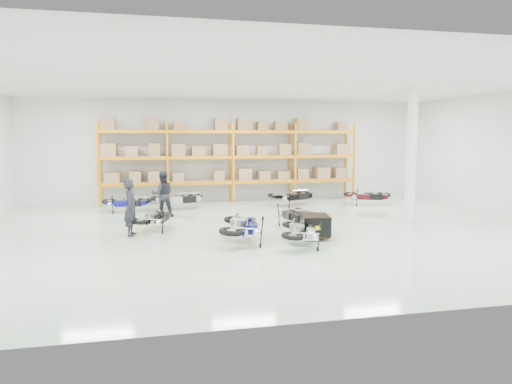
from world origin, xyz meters
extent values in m
plane|color=#B3C7B3|center=(0.00, 0.00, 0.00)|extent=(18.00, 18.00, 0.00)
plane|color=white|center=(0.00, 0.00, 4.50)|extent=(18.00, 18.00, 0.00)
plane|color=silver|center=(0.00, 7.00, 2.25)|extent=(18.00, 0.00, 18.00)
plane|color=silver|center=(0.00, -7.00, 2.25)|extent=(18.00, 0.00, 18.00)
cube|color=orange|center=(-5.60, 6.00, 1.75)|extent=(0.08, 0.08, 3.50)
cube|color=orange|center=(-5.60, 6.90, 1.75)|extent=(0.08, 0.08, 3.50)
cube|color=orange|center=(-2.80, 6.00, 1.75)|extent=(0.08, 0.08, 3.50)
cube|color=orange|center=(-2.80, 6.90, 1.75)|extent=(0.08, 0.08, 3.50)
cube|color=orange|center=(0.00, 6.00, 1.75)|extent=(0.08, 0.08, 3.50)
cube|color=orange|center=(0.00, 6.90, 1.75)|extent=(0.08, 0.08, 3.50)
cube|color=orange|center=(2.80, 6.00, 1.75)|extent=(0.08, 0.08, 3.50)
cube|color=orange|center=(2.80, 6.90, 1.75)|extent=(0.08, 0.08, 3.50)
cube|color=orange|center=(5.60, 6.00, 1.75)|extent=(0.08, 0.08, 3.50)
cube|color=orange|center=(5.60, 6.90, 1.75)|extent=(0.08, 0.08, 3.50)
cube|color=orange|center=(-4.20, 6.00, 0.90)|extent=(2.70, 0.08, 0.12)
cube|color=orange|center=(-4.20, 6.90, 0.90)|extent=(2.70, 0.08, 0.12)
cube|color=#AC7E59|center=(-4.20, 6.45, 0.97)|extent=(2.68, 0.88, 0.02)
cube|color=#AC7E59|center=(-4.20, 6.45, 1.20)|extent=(2.40, 0.70, 0.44)
cube|color=orange|center=(-1.40, 6.00, 0.90)|extent=(2.70, 0.08, 0.12)
cube|color=orange|center=(-1.40, 6.90, 0.90)|extent=(2.70, 0.08, 0.12)
cube|color=#AC7E59|center=(-1.40, 6.45, 0.97)|extent=(2.68, 0.88, 0.02)
cube|color=#AC7E59|center=(-1.40, 6.45, 1.20)|extent=(2.40, 0.70, 0.44)
cube|color=orange|center=(1.40, 6.00, 0.90)|extent=(2.70, 0.08, 0.12)
cube|color=orange|center=(1.40, 6.90, 0.90)|extent=(2.70, 0.08, 0.12)
cube|color=#AC7E59|center=(1.40, 6.45, 0.97)|extent=(2.68, 0.88, 0.02)
cube|color=#AC7E59|center=(1.40, 6.45, 1.20)|extent=(2.40, 0.70, 0.44)
cube|color=orange|center=(4.20, 6.00, 0.90)|extent=(2.70, 0.08, 0.12)
cube|color=orange|center=(4.20, 6.90, 0.90)|extent=(2.70, 0.08, 0.12)
cube|color=#AC7E59|center=(4.20, 6.45, 0.97)|extent=(2.68, 0.88, 0.02)
cube|color=#AC7E59|center=(4.20, 6.45, 1.20)|extent=(2.40, 0.70, 0.44)
cube|color=orange|center=(-4.20, 6.00, 2.00)|extent=(2.70, 0.08, 0.12)
cube|color=orange|center=(-4.20, 6.90, 2.00)|extent=(2.70, 0.08, 0.12)
cube|color=#AC7E59|center=(-4.20, 6.45, 2.07)|extent=(2.68, 0.88, 0.02)
cube|color=#AC7E59|center=(-4.20, 6.45, 2.30)|extent=(2.40, 0.70, 0.44)
cube|color=orange|center=(-1.40, 6.00, 2.00)|extent=(2.70, 0.08, 0.12)
cube|color=orange|center=(-1.40, 6.90, 2.00)|extent=(2.70, 0.08, 0.12)
cube|color=#AC7E59|center=(-1.40, 6.45, 2.07)|extent=(2.68, 0.88, 0.02)
cube|color=#AC7E59|center=(-1.40, 6.45, 2.30)|extent=(2.40, 0.70, 0.44)
cube|color=orange|center=(1.40, 6.00, 2.00)|extent=(2.70, 0.08, 0.12)
cube|color=orange|center=(1.40, 6.90, 2.00)|extent=(2.70, 0.08, 0.12)
cube|color=#AC7E59|center=(1.40, 6.45, 2.07)|extent=(2.68, 0.88, 0.02)
cube|color=#AC7E59|center=(1.40, 6.45, 2.30)|extent=(2.40, 0.70, 0.44)
cube|color=orange|center=(4.20, 6.00, 2.00)|extent=(2.70, 0.08, 0.12)
cube|color=orange|center=(4.20, 6.90, 2.00)|extent=(2.70, 0.08, 0.12)
cube|color=#AC7E59|center=(4.20, 6.45, 2.07)|extent=(2.68, 0.88, 0.02)
cube|color=#AC7E59|center=(4.20, 6.45, 2.30)|extent=(2.40, 0.70, 0.44)
cube|color=orange|center=(-4.20, 6.00, 3.10)|extent=(2.70, 0.08, 0.12)
cube|color=orange|center=(-4.20, 6.90, 3.10)|extent=(2.70, 0.08, 0.12)
cube|color=#AC7E59|center=(-4.20, 6.45, 3.17)|extent=(2.68, 0.88, 0.02)
cube|color=#AC7E59|center=(-4.20, 6.45, 3.40)|extent=(2.40, 0.70, 0.44)
cube|color=orange|center=(-1.40, 6.00, 3.10)|extent=(2.70, 0.08, 0.12)
cube|color=orange|center=(-1.40, 6.90, 3.10)|extent=(2.70, 0.08, 0.12)
cube|color=#AC7E59|center=(-1.40, 6.45, 3.17)|extent=(2.68, 0.88, 0.02)
cube|color=#AC7E59|center=(-1.40, 6.45, 3.40)|extent=(2.40, 0.70, 0.44)
cube|color=orange|center=(1.40, 6.00, 3.10)|extent=(2.70, 0.08, 0.12)
cube|color=orange|center=(1.40, 6.90, 3.10)|extent=(2.70, 0.08, 0.12)
cube|color=#AC7E59|center=(1.40, 6.45, 3.17)|extent=(2.68, 0.88, 0.02)
cube|color=#AC7E59|center=(1.40, 6.45, 3.40)|extent=(2.40, 0.70, 0.44)
cube|color=orange|center=(4.20, 6.00, 3.10)|extent=(2.70, 0.08, 0.12)
cube|color=orange|center=(4.20, 6.90, 3.10)|extent=(2.70, 0.08, 0.12)
cube|color=#AC7E59|center=(4.20, 6.45, 3.17)|extent=(2.68, 0.88, 0.02)
cube|color=#AC7E59|center=(4.20, 6.45, 3.40)|extent=(2.40, 0.70, 0.44)
cube|color=white|center=(5.20, 0.50, 2.25)|extent=(0.25, 0.25, 4.50)
cube|color=black|center=(1.16, -1.36, 0.40)|extent=(0.91, 1.07, 0.55)
cube|color=yellow|center=(1.16, -1.84, 0.40)|extent=(0.16, 0.05, 0.11)
torus|color=black|center=(0.78, -1.36, 0.20)|extent=(0.08, 0.38, 0.38)
torus|color=black|center=(1.54, -1.36, 0.20)|extent=(0.08, 0.38, 0.38)
cylinder|color=black|center=(1.16, -0.71, 0.45)|extent=(0.20, 0.90, 0.04)
imported|color=black|center=(-3.99, 0.13, 0.84)|extent=(0.48, 0.66, 1.67)
imported|color=black|center=(-3.05, 3.17, 0.83)|extent=(0.86, 0.70, 1.65)
camera|label=1|loc=(-3.16, -13.50, 2.89)|focal=32.00mm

